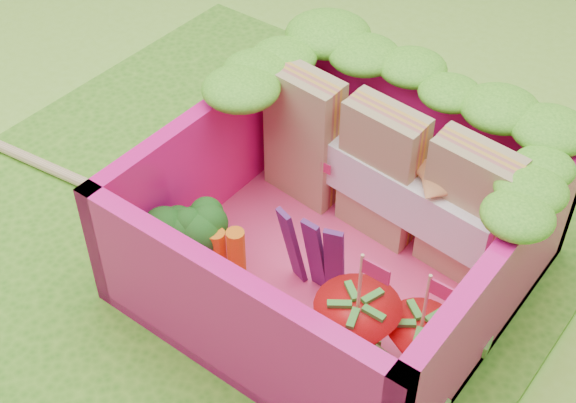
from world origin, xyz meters
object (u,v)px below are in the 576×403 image
(bento_box, at_px, (339,223))
(strawberry_left, at_px, (355,333))
(strawberry_right, at_px, (418,347))
(chopsticks, at_px, (38,162))
(broccoli, at_px, (188,229))
(sandwich_stack, at_px, (383,173))

(bento_box, relative_size, strawberry_left, 2.46)
(bento_box, distance_m, strawberry_left, 0.46)
(strawberry_right, distance_m, chopsticks, 1.94)
(broccoli, xyz_separation_m, strawberry_right, (0.94, 0.09, -0.05))
(strawberry_left, height_order, strawberry_right, strawberry_left)
(broccoli, height_order, strawberry_right, strawberry_right)
(strawberry_left, bearing_deg, strawberry_right, 27.18)
(bento_box, xyz_separation_m, strawberry_right, (0.49, -0.24, -0.10))
(bento_box, relative_size, strawberry_right, 2.72)
(strawberry_right, xyz_separation_m, chopsticks, (-1.93, -0.04, -0.15))
(sandwich_stack, height_order, strawberry_left, sandwich_stack)
(sandwich_stack, xyz_separation_m, strawberry_left, (0.30, -0.62, -0.13))
(strawberry_right, relative_size, chopsticks, 0.23)
(broccoli, height_order, chopsticks, broccoli)
(bento_box, relative_size, chopsticks, 0.63)
(chopsticks, bearing_deg, strawberry_right, 1.17)
(sandwich_stack, xyz_separation_m, strawberry_right, (0.48, -0.52, -0.15))
(sandwich_stack, distance_m, chopsticks, 1.59)
(broccoli, distance_m, strawberry_left, 0.76)
(bento_box, distance_m, strawberry_right, 0.55)
(sandwich_stack, bearing_deg, broccoli, -127.08)
(bento_box, bearing_deg, strawberry_right, -26.30)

